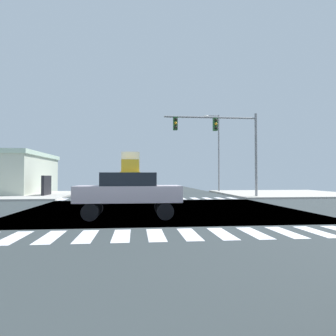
{
  "coord_description": "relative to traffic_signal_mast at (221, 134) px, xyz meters",
  "views": [
    {
      "loc": [
        -1.35,
        -16.35,
        1.72
      ],
      "look_at": [
        1.1,
        6.76,
        2.36
      ],
      "focal_mm": 32.8,
      "sensor_mm": 36.0,
      "label": 1
    }
  ],
  "objects": [
    {
      "name": "traffic_signal_mast",
      "position": [
        0.0,
        0.0,
        0.0
      ],
      "size": [
        7.57,
        0.55,
        6.82
      ],
      "color": "gray",
      "rests_on": "ground"
    },
    {
      "name": "box_truck_crossing_1",
      "position": [
        -7.44,
        31.19,
        -2.51
      ],
      "size": [
        2.4,
        7.2,
        4.85
      ],
      "rotation": [
        0.0,
        0.0,
        3.14
      ],
      "color": "black",
      "rests_on": "ground"
    },
    {
      "name": "box_truck_trailing_2",
      "position": [
        -7.44,
        16.38,
        -2.51
      ],
      "size": [
        2.4,
        7.2,
        4.85
      ],
      "rotation": [
        0.0,
        0.0,
        3.14
      ],
      "color": "black",
      "rests_on": "ground"
    },
    {
      "name": "street_lamp",
      "position": [
        2.01,
        8.82,
        -0.05
      ],
      "size": [
        1.78,
        0.32,
        8.45
      ],
      "color": "gray",
      "rests_on": "ground"
    },
    {
      "name": "sedan_nearside_1",
      "position": [
        -7.07,
        -10.93,
        -3.96
      ],
      "size": [
        4.3,
        1.8,
        1.88
      ],
      "rotation": [
        0.0,
        0.0,
        1.57
      ],
      "color": "black",
      "rests_on": "ground"
    },
    {
      "name": "crosswalk_near",
      "position": [
        -5.69,
        -14.73,
        -5.07
      ],
      "size": [
        13.5,
        2.0,
        0.01
      ],
      "color": "silver",
      "rests_on": "ground"
    },
    {
      "name": "sidewalk_corner_ne",
      "position": [
        7.56,
        4.57,
        -5.0
      ],
      "size": [
        12.0,
        12.0,
        0.14
      ],
      "color": "#B2ADA3",
      "rests_on": "ground"
    },
    {
      "name": "sidewalk_corner_nw",
      "position": [
        -18.44,
        4.57,
        -5.0
      ],
      "size": [
        12.0,
        12.0,
        0.14
      ],
      "color": "#ACA9A2",
      "rests_on": "ground"
    },
    {
      "name": "ground",
      "position": [
        -5.44,
        -7.43,
        -5.1
      ],
      "size": [
        90.0,
        90.0,
        0.05
      ],
      "color": "#303739"
    },
    {
      "name": "crosswalk_far",
      "position": [
        -5.69,
        -0.13,
        -5.07
      ],
      "size": [
        13.5,
        2.0,
        0.01
      ],
      "color": "silver",
      "rests_on": "ground"
    }
  ]
}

